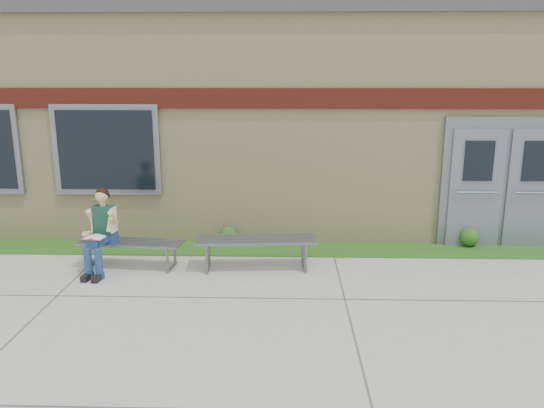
{
  "coord_description": "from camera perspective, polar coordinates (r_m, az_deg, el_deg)",
  "views": [
    {
      "loc": [
        0.2,
        -6.26,
        3.0
      ],
      "look_at": [
        -0.04,
        1.7,
        1.05
      ],
      "focal_mm": 35.0,
      "sensor_mm": 36.0,
      "label": 1
    }
  ],
  "objects": [
    {
      "name": "bench_right",
      "position": [
        8.37,
        -1.73,
        -4.45
      ],
      "size": [
        1.95,
        0.66,
        0.5
      ],
      "rotation": [
        0.0,
        0.0,
        0.07
      ],
      "color": "slate",
      "rests_on": "ground"
    },
    {
      "name": "school_building",
      "position": [
        12.29,
        0.77,
        9.59
      ],
      "size": [
        16.2,
        6.22,
        4.2
      ],
      "color": "beige",
      "rests_on": "ground"
    },
    {
      "name": "shrub_mid",
      "position": [
        9.6,
        -4.66,
        -3.37
      ],
      "size": [
        0.31,
        0.31,
        0.31
      ],
      "primitive_type": "sphere",
      "color": "#1D4312",
      "rests_on": "grass_strip"
    },
    {
      "name": "girl",
      "position": [
        8.58,
        -17.94,
        -2.64
      ],
      "size": [
        0.47,
        0.82,
        1.31
      ],
      "rotation": [
        0.0,
        0.0,
        -0.14
      ],
      "color": "navy",
      "rests_on": "ground"
    },
    {
      "name": "shrub_east",
      "position": [
        10.08,
        20.46,
        -3.32
      ],
      "size": [
        0.34,
        0.34,
        0.34
      ],
      "primitive_type": "sphere",
      "color": "#1D4312",
      "rests_on": "grass_strip"
    },
    {
      "name": "bench_left",
      "position": [
        8.74,
        -14.98,
        -4.5
      ],
      "size": [
        1.69,
        0.62,
        0.43
      ],
      "rotation": [
        0.0,
        0.0,
        -0.1
      ],
      "color": "slate",
      "rests_on": "ground"
    },
    {
      "name": "ground",
      "position": [
        6.95,
        -0.12,
        -11.81
      ],
      "size": [
        80.0,
        80.0,
        0.0
      ],
      "primitive_type": "plane",
      "color": "#9E9E99",
      "rests_on": "ground"
    },
    {
      "name": "grass_strip",
      "position": [
        9.36,
        0.39,
        -4.86
      ],
      "size": [
        16.0,
        0.8,
        0.02
      ],
      "primitive_type": "cube",
      "color": "#1D4312",
      "rests_on": "ground"
    }
  ]
}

